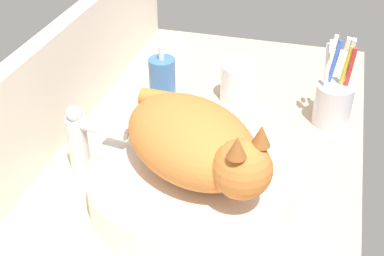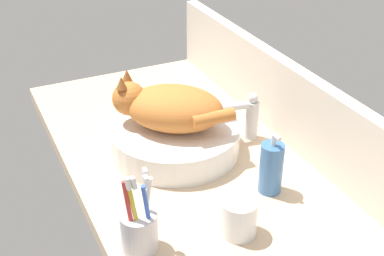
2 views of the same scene
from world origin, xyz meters
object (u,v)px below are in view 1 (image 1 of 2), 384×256
at_px(toothbrush_cup, 333,102).
at_px(cat, 197,142).
at_px(faucet, 83,138).
at_px(soap_dispenser, 163,86).
at_px(water_glass, 238,84).
at_px(sink_basin, 191,184).

bearing_deg(toothbrush_cup, cat, 147.52).
relative_size(faucet, soap_dispenser, 0.86).
xyz_separation_m(faucet, water_glass, (0.33, -0.21, -0.04)).
bearing_deg(soap_dispenser, sink_basin, -152.76).
distance_m(faucet, toothbrush_cup, 0.50).
distance_m(faucet, water_glass, 0.39).
height_order(faucet, water_glass, faucet).
xyz_separation_m(sink_basin, soap_dispenser, (0.26, 0.13, 0.03)).
xyz_separation_m(soap_dispenser, toothbrush_cup, (0.05, -0.34, -0.01)).
height_order(cat, water_glass, cat).
bearing_deg(cat, faucet, 80.79).
bearing_deg(cat, water_glass, 0.40).
bearing_deg(faucet, water_glass, -32.97).
distance_m(cat, faucet, 0.22).
distance_m(sink_basin, water_glass, 0.35).
height_order(sink_basin, cat, cat).
height_order(sink_basin, water_glass, water_glass).
height_order(faucet, soap_dispenser, soap_dispenser).
distance_m(sink_basin, faucet, 0.21).
height_order(cat, soap_dispenser, cat).
relative_size(faucet, toothbrush_cup, 0.73).
xyz_separation_m(toothbrush_cup, water_glass, (0.04, 0.20, -0.01)).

